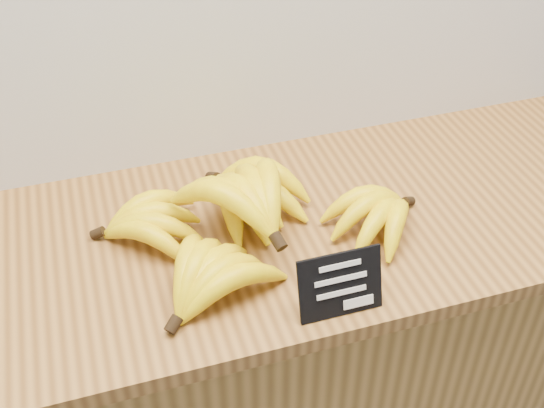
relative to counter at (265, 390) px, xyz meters
The scene contains 4 objects.
counter is the anchor object (origin of this frame).
counter_top 0.47m from the counter, ahead, with size 1.52×0.54×0.03m, color olive.
chalkboard_sign 0.58m from the counter, 76.13° to the right, with size 0.13×0.01×0.11m, color black.
banana_pile 0.53m from the counter, 156.89° to the right, with size 0.57×0.35×0.13m.
Camera 1 is at (-0.14, 1.87, 1.72)m, focal length 45.00 mm.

